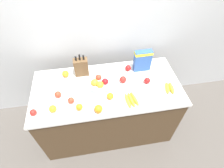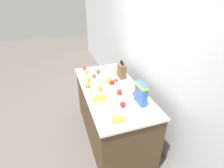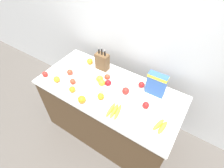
{
  "view_description": "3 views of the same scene",
  "coord_description": "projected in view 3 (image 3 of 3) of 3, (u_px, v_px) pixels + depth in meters",
  "views": [
    {
      "loc": [
        -0.15,
        -1.27,
        2.32
      ],
      "look_at": [
        0.05,
        -0.03,
        0.94
      ],
      "focal_mm": 28.0,
      "sensor_mm": 36.0,
      "label": 1
    },
    {
      "loc": [
        1.99,
        -0.66,
        2.08
      ],
      "look_at": [
        0.0,
        0.01,
        0.93
      ],
      "focal_mm": 28.0,
      "sensor_mm": 36.0,
      "label": 2
    },
    {
      "loc": [
        0.75,
        -1.1,
        2.29
      ],
      "look_at": [
        0.03,
        0.02,
        0.95
      ],
      "focal_mm": 28.0,
      "sensor_mm": 36.0,
      "label": 3
    }
  ],
  "objects": [
    {
      "name": "ground_plane",
      "position": [
        109.0,
        129.0,
        2.56
      ],
      "size": [
        14.0,
        14.0,
        0.0
      ],
      "primitive_type": "plane",
      "color": "#514C47"
    },
    {
      "name": "banana_bunch_left",
      "position": [
        114.0,
        111.0,
        1.71
      ],
      "size": [
        0.14,
        0.21,
        0.04
      ],
      "rotation": [
        0.0,
        0.0,
        4.91
      ],
      "color": "yellow",
      "rests_on": "counter"
    },
    {
      "name": "cereal_box",
      "position": [
        156.0,
        84.0,
        1.79
      ],
      "size": [
        0.2,
        0.08,
        0.27
      ],
      "rotation": [
        0.0,
        0.0,
        0.02
      ],
      "color": "#2D56A8",
      "rests_on": "counter"
    },
    {
      "name": "orange_mid_left",
      "position": [
        82.0,
        99.0,
        1.78
      ],
      "size": [
        0.08,
        0.08,
        0.08
      ],
      "primitive_type": "sphere",
      "color": "orange",
      "rests_on": "counter"
    },
    {
      "name": "apple_near_bananas",
      "position": [
        45.0,
        74.0,
        2.07
      ],
      "size": [
        0.07,
        0.07,
        0.07
      ],
      "primitive_type": "sphere",
      "color": "red",
      "rests_on": "counter"
    },
    {
      "name": "orange_by_cereal",
      "position": [
        57.0,
        79.0,
        2.0
      ],
      "size": [
        0.07,
        0.07,
        0.07
      ],
      "primitive_type": "sphere",
      "color": "orange",
      "rests_on": "counter"
    },
    {
      "name": "orange_front_left",
      "position": [
        72.0,
        89.0,
        1.89
      ],
      "size": [
        0.07,
        0.07,
        0.07
      ],
      "primitive_type": "sphere",
      "color": "orange",
      "rests_on": "counter"
    },
    {
      "name": "apple_rear",
      "position": [
        73.0,
        81.0,
        1.98
      ],
      "size": [
        0.07,
        0.07,
        0.07
      ],
      "primitive_type": "sphere",
      "color": "red",
      "rests_on": "counter"
    },
    {
      "name": "apple_rightmost",
      "position": [
        141.0,
        85.0,
        1.94
      ],
      "size": [
        0.07,
        0.07,
        0.07
      ],
      "primitive_type": "sphere",
      "color": "red",
      "rests_on": "counter"
    },
    {
      "name": "counter",
      "position": [
        109.0,
        112.0,
        2.25
      ],
      "size": [
        1.65,
        0.77,
        0.87
      ],
      "color": "#4C3823",
      "rests_on": "ground_plane"
    },
    {
      "name": "apple_middle",
      "position": [
        126.0,
        91.0,
        1.87
      ],
      "size": [
        0.08,
        0.08,
        0.08
      ],
      "primitive_type": "sphere",
      "color": "red",
      "rests_on": "counter"
    },
    {
      "name": "knife_block",
      "position": [
        102.0,
        61.0,
        2.11
      ],
      "size": [
        0.16,
        0.09,
        0.31
      ],
      "color": "brown",
      "rests_on": "counter"
    },
    {
      "name": "fruit_bowl",
      "position": [
        104.0,
        83.0,
        1.96
      ],
      "size": [
        0.26,
        0.26,
        0.11
      ],
      "color": "#99B2B7",
      "rests_on": "counter"
    },
    {
      "name": "apple_front",
      "position": [
        70.0,
        72.0,
        2.09
      ],
      "size": [
        0.07,
        0.07,
        0.07
      ],
      "primitive_type": "sphere",
      "color": "red",
      "rests_on": "counter"
    },
    {
      "name": "apple_leftmost",
      "position": [
        146.0,
        105.0,
        1.74
      ],
      "size": [
        0.07,
        0.07,
        0.07
      ],
      "primitive_type": "sphere",
      "color": "red",
      "rests_on": "counter"
    },
    {
      "name": "orange_mid_right",
      "position": [
        101.0,
        96.0,
        1.82
      ],
      "size": [
        0.07,
        0.07,
        0.07
      ],
      "primitive_type": "sphere",
      "color": "orange",
      "rests_on": "counter"
    },
    {
      "name": "orange_back_center",
      "position": [
        90.0,
        61.0,
        2.23
      ],
      "size": [
        0.08,
        0.08,
        0.08
      ],
      "primitive_type": "sphere",
      "color": "orange",
      "rests_on": "counter"
    },
    {
      "name": "wall_back",
      "position": [
        137.0,
        31.0,
        1.99
      ],
      "size": [
        9.0,
        0.06,
        2.6
      ],
      "color": "silver",
      "rests_on": "ground_plane"
    },
    {
      "name": "banana_bunch_right",
      "position": [
        161.0,
        126.0,
        1.59
      ],
      "size": [
        0.11,
        0.17,
        0.04
      ],
      "rotation": [
        0.0,
        0.0,
        1.37
      ],
      "color": "yellow",
      "rests_on": "counter"
    }
  ]
}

